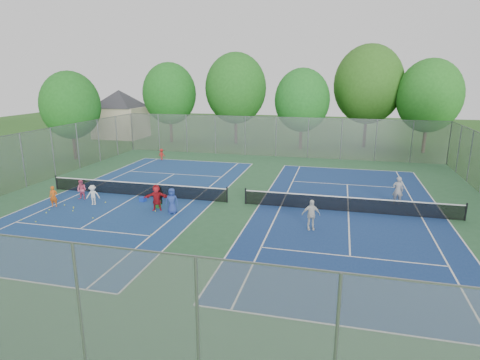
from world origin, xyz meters
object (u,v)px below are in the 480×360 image
(net_left, at_px, (137,189))
(net_right, at_px, (349,205))
(ball_crate, at_px, (143,199))
(instructor, at_px, (398,190))
(ball_hopper, at_px, (158,204))

(net_left, bearing_deg, net_right, 0.00)
(ball_crate, height_order, instructor, instructor)
(ball_crate, xyz_separation_m, ball_hopper, (1.57, -1.01, 0.10))
(net_left, bearing_deg, instructor, 7.88)
(net_right, distance_m, ball_crate, 13.07)
(instructor, bearing_deg, ball_hopper, 20.86)
(net_left, distance_m, ball_hopper, 3.33)
(net_right, relative_size, ball_crate, 36.65)
(ball_crate, relative_size, instructor, 0.19)
(net_left, distance_m, ball_crate, 1.51)
(net_left, xyz_separation_m, ball_hopper, (2.56, -2.12, -0.21))
(net_right, xyz_separation_m, ball_hopper, (-11.44, -2.12, -0.21))
(net_left, distance_m, net_right, 14.00)
(net_left, distance_m, instructor, 17.18)
(net_left, height_order, net_right, same)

